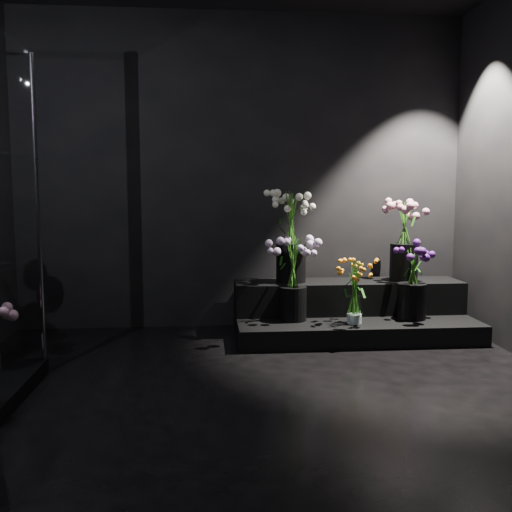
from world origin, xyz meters
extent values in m
plane|color=black|center=(0.00, 0.00, 0.00)|extent=(4.00, 4.00, 0.00)
plane|color=black|center=(0.00, 2.00, 1.40)|extent=(4.00, 0.00, 4.00)
plane|color=black|center=(0.00, -2.00, 1.40)|extent=(4.00, 0.00, 4.00)
cube|color=black|center=(0.92, 1.50, 0.08)|extent=(2.00, 0.89, 0.17)
cube|color=black|center=(0.92, 1.72, 0.30)|extent=(2.00, 0.44, 0.28)
cylinder|color=white|center=(0.86, 1.26, 0.28)|extent=(0.13, 0.13, 0.23)
cylinder|color=black|center=(0.39, 1.43, 0.31)|extent=(0.23, 0.23, 0.28)
cylinder|color=black|center=(1.39, 1.40, 0.32)|extent=(0.24, 0.24, 0.30)
cylinder|color=black|center=(0.41, 1.71, 0.61)|extent=(0.26, 0.26, 0.34)
cylinder|color=black|center=(1.41, 1.69, 0.61)|extent=(0.24, 0.24, 0.33)
camera|label=1|loc=(-0.32, -3.16, 1.22)|focal=40.00mm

